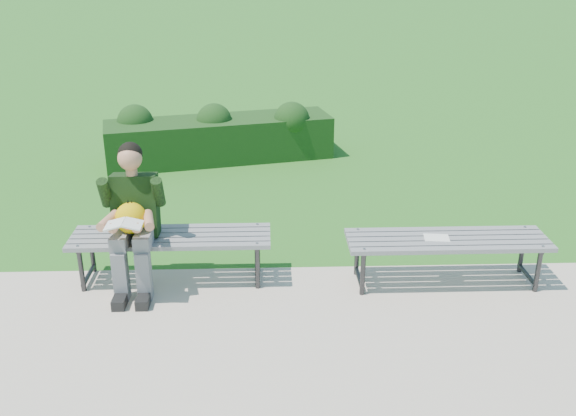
{
  "coord_description": "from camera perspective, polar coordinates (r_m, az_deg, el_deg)",
  "views": [
    {
      "loc": [
        0.28,
        -5.5,
        2.88
      ],
      "look_at": [
        0.47,
        -0.12,
        0.69
      ],
      "focal_mm": 40.0,
      "sensor_mm": 36.0,
      "label": 1
    }
  ],
  "objects": [
    {
      "name": "bench_right",
      "position": [
        5.94,
        13.96,
        -3.08
      ],
      "size": [
        1.8,
        0.5,
        0.46
      ],
      "color": "slate",
      "rests_on": "walkway"
    },
    {
      "name": "walkway",
      "position": [
        4.73,
        -5.16,
        -15.33
      ],
      "size": [
        30.0,
        3.5,
        0.02
      ],
      "color": "beige",
      "rests_on": "ground"
    },
    {
      "name": "ground",
      "position": [
        6.21,
        -4.38,
        -5.53
      ],
      "size": [
        80.0,
        80.0,
        0.0
      ],
      "color": "#27691B",
      "rests_on": "ground"
    },
    {
      "name": "bench_left",
      "position": [
        5.91,
        -10.35,
        -2.86
      ],
      "size": [
        1.8,
        0.5,
        0.46
      ],
      "color": "slate",
      "rests_on": "walkway"
    },
    {
      "name": "paper_sheet",
      "position": [
        5.89,
        13.07,
        -2.6
      ],
      "size": [
        0.24,
        0.19,
        0.01
      ],
      "color": "white",
      "rests_on": "bench_right"
    },
    {
      "name": "seated_boy",
      "position": [
        5.76,
        -13.63,
        -0.59
      ],
      "size": [
        0.56,
        0.76,
        1.31
      ],
      "color": "slate",
      "rests_on": "walkway"
    },
    {
      "name": "hedge",
      "position": [
        9.37,
        -6.17,
        6.42
      ],
      "size": [
        3.31,
        1.5,
        0.83
      ],
      "color": "#1B4314",
      "rests_on": "ground"
    }
  ]
}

